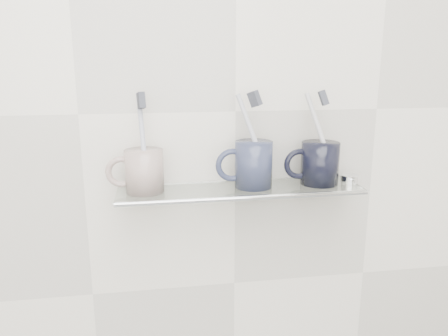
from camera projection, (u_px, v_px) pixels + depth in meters
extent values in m
plane|color=silver|center=(235.00, 111.00, 0.92)|extent=(2.50, 0.00, 2.50)
cube|color=silver|center=(241.00, 190.00, 0.90)|extent=(0.50, 0.12, 0.01)
cylinder|color=silver|center=(246.00, 198.00, 0.84)|extent=(0.50, 0.01, 0.01)
cylinder|color=silver|center=(138.00, 193.00, 0.91)|extent=(0.02, 0.03, 0.02)
cylinder|color=silver|center=(328.00, 184.00, 0.98)|extent=(0.02, 0.03, 0.02)
cylinder|color=silver|center=(144.00, 171.00, 0.86)|extent=(0.09, 0.09, 0.09)
torus|color=silver|center=(122.00, 172.00, 0.86)|extent=(0.06, 0.01, 0.06)
cylinder|color=#989DBB|center=(143.00, 142.00, 0.85)|extent=(0.02, 0.05, 0.19)
cube|color=#363842|center=(141.00, 100.00, 0.83)|extent=(0.02, 0.03, 0.03)
cylinder|color=#202A40|center=(254.00, 164.00, 0.90)|extent=(0.10, 0.10, 0.10)
torus|color=#202A40|center=(232.00, 165.00, 0.89)|extent=(0.07, 0.01, 0.07)
cylinder|color=#B1B1BD|center=(254.00, 139.00, 0.88)|extent=(0.08, 0.03, 0.18)
cube|color=#363842|center=(255.00, 99.00, 0.86)|extent=(0.03, 0.03, 0.04)
cylinder|color=black|center=(320.00, 163.00, 0.92)|extent=(0.08, 0.08, 0.09)
torus|color=black|center=(299.00, 164.00, 0.91)|extent=(0.07, 0.01, 0.07)
cylinder|color=beige|center=(321.00, 137.00, 0.90)|extent=(0.07, 0.04, 0.18)
cube|color=#363842|center=(323.00, 98.00, 0.88)|extent=(0.03, 0.03, 0.03)
cylinder|color=silver|center=(350.00, 178.00, 0.94)|extent=(0.04, 0.04, 0.02)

